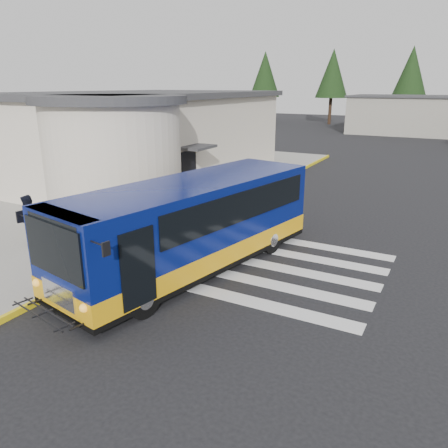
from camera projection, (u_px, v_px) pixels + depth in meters
The scene contains 9 objects.
ground at pixel (274, 256), 14.20m from camera, with size 140.00×140.00×0.00m, color black.
sidewalk at pixel (136, 196), 21.60m from camera, with size 10.00×34.00×0.15m, color gray.
curb_strip at pixel (223, 209), 19.36m from camera, with size 0.12×34.00×0.16m, color yellow.
station_building at pixel (140, 137), 24.11m from camera, with size 12.70×18.70×4.80m.
crosswalk at pixel (250, 262), 13.75m from camera, with size 8.00×5.35×0.01m.
transit_bus at pixel (192, 228), 12.88m from camera, with size 4.58×9.77×2.68m.
pedestrian_a at pixel (133, 219), 15.01m from camera, with size 0.57×0.37×1.55m, color black.
pedestrian_b at pixel (28, 220), 14.62m from camera, with size 0.83×0.64×1.70m, color black.
bollard at pixel (54, 262), 11.97m from camera, with size 0.09×0.09×1.06m, color black.
Camera 1 is at (4.83, -12.40, 5.33)m, focal length 35.00 mm.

